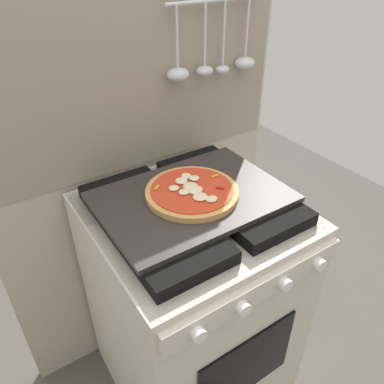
# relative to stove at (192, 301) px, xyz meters

# --- Properties ---
(ground_plane) EXTENTS (4.00, 4.00, 0.00)m
(ground_plane) POSITION_rel_stove_xyz_m (0.00, 0.00, -0.45)
(ground_plane) COLOR #4C4742
(kitchen_backsplash) EXTENTS (1.10, 0.09, 1.55)m
(kitchen_backsplash) POSITION_rel_stove_xyz_m (0.00, 0.34, 0.34)
(kitchen_backsplash) COLOR #B2A893
(kitchen_backsplash) RESTS_ON ground_plane
(stove) EXTENTS (0.60, 0.64, 0.90)m
(stove) POSITION_rel_stove_xyz_m (0.00, 0.00, 0.00)
(stove) COLOR beige
(stove) RESTS_ON ground_plane
(baking_tray) EXTENTS (0.54, 0.38, 0.02)m
(baking_tray) POSITION_rel_stove_xyz_m (0.00, 0.00, 0.46)
(baking_tray) COLOR #2D2826
(baking_tray) RESTS_ON stove
(pizza_left) EXTENTS (0.27, 0.27, 0.03)m
(pizza_left) POSITION_rel_stove_xyz_m (0.00, 0.01, 0.48)
(pizza_left) COLOR tan
(pizza_left) RESTS_ON baking_tray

